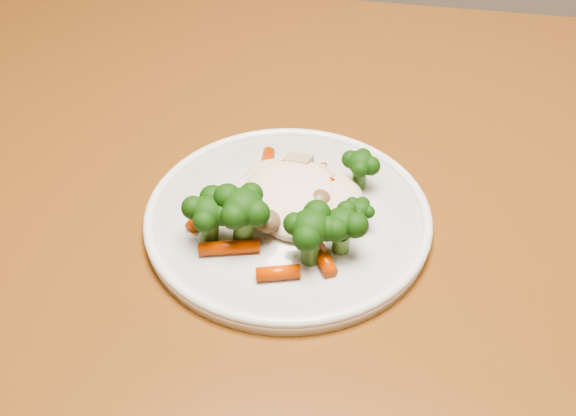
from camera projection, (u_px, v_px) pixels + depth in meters
The scene contains 3 objects.
dining_table at pixel (253, 255), 0.76m from camera, with size 1.37×1.03×0.75m.
plate at pixel (288, 219), 0.65m from camera, with size 0.26×0.26×0.01m, color white.
meal at pixel (289, 205), 0.63m from camera, with size 0.16×0.17×0.05m.
Camera 1 is at (0.15, -0.23, 1.20)m, focal length 45.00 mm.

